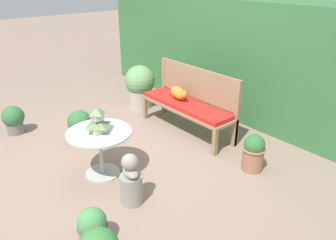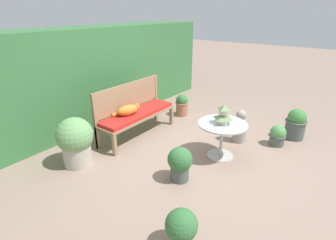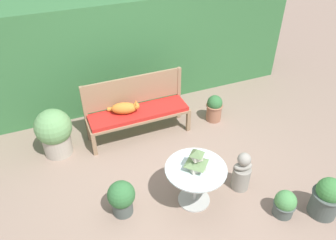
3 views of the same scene
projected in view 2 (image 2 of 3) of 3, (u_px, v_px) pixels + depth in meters
The scene contains 14 objects.
ground at pixel (197, 154), 4.27m from camera, with size 30.00×30.00×0.00m, color gray.
foliage_hedge_back at pixel (90, 75), 5.31m from camera, with size 6.40×0.95×1.87m, color #38703D.
garden_bench at pixel (138, 115), 4.75m from camera, with size 1.61×0.46×0.47m.
bench_backrest at pixel (128, 98), 4.76m from camera, with size 1.61×0.06×0.96m.
cat at pixel (128, 110), 4.55m from camera, with size 0.47×0.32×0.21m.
patio_table at pixel (222, 131), 4.03m from camera, with size 0.75×0.75×0.57m.
pagoda_birdhouse at pixel (224, 116), 3.93m from camera, with size 0.25×0.25×0.30m.
garden_bust at pixel (240, 128), 4.59m from camera, with size 0.27×0.24×0.59m.
potted_plant_patio_mid at pixel (75, 141), 3.84m from camera, with size 0.54×0.54×0.75m.
potted_plant_bench_right at pixel (278, 135), 4.48m from camera, with size 0.28×0.28×0.36m.
potted_plant_table_near at pixel (180, 163), 3.53m from camera, with size 0.34×0.34×0.49m.
potted_plant_path_edge at pixel (181, 229), 2.52m from camera, with size 0.32×0.32×0.43m.
potted_plant_bench_left at pixel (182, 105), 5.73m from camera, with size 0.29×0.29×0.47m.
potted_plant_hedge_corner at pixel (296, 124), 4.69m from camera, with size 0.37×0.37×0.56m.
Camera 2 is at (-3.27, -1.82, 2.17)m, focal length 28.00 mm.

